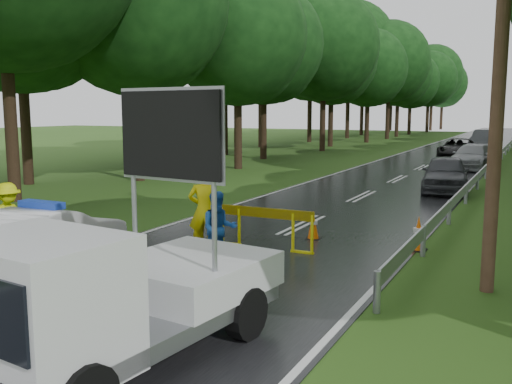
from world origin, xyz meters
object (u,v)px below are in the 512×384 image
Objects in this scene: queue_car_third at (459,149)px; queue_car_fourth at (485,140)px; police_sedan at (43,242)px; work_truck at (114,296)px; barrier at (266,218)px; civilian at (219,229)px; queue_car_first at (445,174)px; queue_car_second at (472,157)px; officer at (204,211)px.

queue_car_third is 0.99× the size of queue_car_fourth.
police_sedan reaches higher than queue_car_third.
queue_car_third is at bearing 96.60° from work_truck.
police_sedan is at bearing -92.13° from queue_car_fourth.
work_truck reaches higher than barrier.
barrier is 0.48× the size of queue_car_third.
civilian is 29.23m from queue_car_third.
barrier is at bearing -92.54° from queue_car_third.
queue_car_first reaches higher than queue_car_second.
work_truck is 2.90× the size of civilian.
queue_car_fourth reaches higher than police_sedan.
work_truck reaches higher than queue_car_third.
work_truck is at bearing -86.38° from queue_car_second.
barrier is 1.47m from officer.
civilian is at bearing 111.11° from work_truck.
civilian is 0.37× the size of queue_car_first.
queue_car_second is (5.40, 25.30, 0.00)m from police_sedan.
civilian is 13.69m from queue_car_first.
queue_car_first is at bearing -83.61° from queue_car_second.
queue_car_second is at bearing -77.13° from queue_car_third.
civilian is (2.81, 2.09, 0.12)m from police_sedan.
queue_car_second is (3.38, 22.50, -0.33)m from officer.
queue_car_third is at bearing -90.45° from queue_car_fourth.
civilian is 0.32× the size of queue_car_third.
police_sedan is 3.47m from officer.
officer is 1.08m from civilian.
work_truck reaches higher than civilian.
officer is at bearing -94.60° from queue_car_third.
queue_car_first is at bearing 78.44° from barrier.
work_truck is 1.07× the size of queue_car_first.
queue_car_third is at bearing 109.98° from queue_car_second.
police_sedan is 0.84× the size of queue_car_third.
civilian is at bearing 114.77° from officer.
barrier is at bearing -89.78° from queue_car_second.
officer is at bearing -89.60° from queue_car_fourth.
queue_car_fourth is at bearing 48.19° from civilian.
work_truck is 33.95m from queue_car_third.
queue_car_second is at bearing -121.89° from officer.
queue_car_first is at bearing 40.19° from civilian.
queue_car_fourth is at bearing 84.00° from queue_car_first.
barrier is 0.48× the size of queue_car_fourth.
queue_car_third is (-1.45, 6.00, 0.02)m from queue_car_second.
queue_car_fourth is at bearing 86.99° from barrier.
work_truck is (4.05, -2.65, 0.28)m from police_sedan.
work_truck is at bearing -114.21° from civilian.
police_sedan is at bearing 177.85° from civilian.
queue_car_first is at bearing -84.05° from queue_car_fourth.
work_truck is 0.92× the size of queue_car_third.
civilian is 0.32× the size of queue_car_fourth.
work_truck reaches higher than queue_car_fourth.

